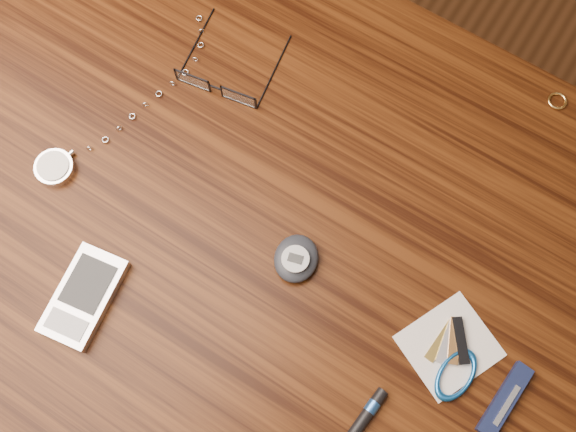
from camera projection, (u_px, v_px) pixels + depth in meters
The scene contains 10 objects.
ground at pixel (268, 314), 1.46m from camera, with size 3.80×3.80×0.00m, color #472814.
desk at pixel (254, 232), 0.84m from camera, with size 1.00×0.70×0.75m.
eyeglasses at pixel (218, 85), 0.79m from camera, with size 0.13×0.13×0.02m.
gold_ring at pixel (557, 101), 0.79m from camera, with size 0.02×0.02×0.00m, color #F2C266.
pocket_watch at pixel (60, 163), 0.76m from camera, with size 0.08×0.29×0.01m.
pda_phone at pixel (84, 296), 0.71m from camera, with size 0.07×0.12×0.02m.
pedometer at pixel (296, 258), 0.72m from camera, with size 0.06×0.07×0.02m.
notepad_keys at pixel (453, 360), 0.69m from camera, with size 0.11×0.12×0.01m.
pocket_knife at pixel (505, 400), 0.67m from camera, with size 0.03×0.09×0.01m.
black_blue_pen at pixel (359, 425), 0.67m from camera, with size 0.02×0.10×0.01m.
Camera 1 is at (0.17, -0.18, 1.46)m, focal length 40.00 mm.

